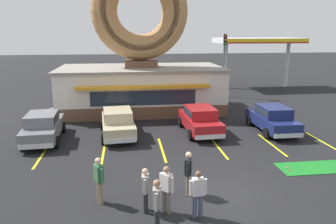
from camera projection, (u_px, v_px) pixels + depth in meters
The scene contains 25 objects.
ground_plane at pixel (224, 193), 12.45m from camera, with size 160.00×160.00×0.00m, color black.
donut_shop_building at pixel (141, 62), 24.68m from camera, with size 12.30×6.75×10.96m.
putting_mat at pixel (327, 167), 14.80m from camera, with size 4.48×1.41×0.03m, color #197523.
mini_donut_near_right at pixel (289, 170), 14.37m from camera, with size 0.13×0.13×0.04m, color brown.
mini_donut_mid_left at pixel (287, 167), 14.67m from camera, with size 0.13×0.13×0.04m, color #A5724C.
golf_ball at pixel (311, 168), 14.64m from camera, with size 0.04×0.04×0.04m, color white.
car_red at pixel (200, 119), 19.69m from camera, with size 2.13×4.63×1.60m.
car_champagne at pixel (118, 122), 19.04m from camera, with size 2.24×4.68×1.60m.
car_grey at pixel (43, 126), 18.21m from camera, with size 2.17×4.65×1.60m.
car_navy at pixel (272, 118), 19.92m from camera, with size 2.00×4.57×1.60m.
pedestrian_blue_sweater_man at pixel (166, 187), 10.90m from camera, with size 0.43×0.47×1.67m.
pedestrian_hooded_kid at pixel (157, 203), 9.82m from camera, with size 0.29×0.59×1.72m.
pedestrian_leather_jacket_man at pixel (145, 188), 10.96m from camera, with size 0.28×0.59×1.58m.
pedestrian_clipboard_woman at pixel (188, 171), 12.12m from camera, with size 0.34×0.58×1.69m.
pedestrian_beanie_man at pixel (198, 192), 10.63m from camera, with size 0.59×0.27×1.63m.
pedestrian_crossing_woman at pixel (99, 178), 11.52m from camera, with size 0.39×0.54×1.71m.
trash_bin at pixel (54, 115), 22.13m from camera, with size 0.57×0.57×0.97m.
traffic_light_pole at pixel (224, 57), 29.96m from camera, with size 0.28×0.47×5.80m.
gas_station_canopy at pixel (258, 42), 34.93m from camera, with size 9.00×4.46×5.30m.
parking_stripe_far_left at pixel (42, 155), 16.29m from camera, with size 0.12×3.60×0.01m, color yellow.
parking_stripe_left at pixel (104, 152), 16.66m from camera, with size 0.12×3.60×0.01m, color yellow.
parking_stripe_mid_left at pixel (162, 149), 17.04m from camera, with size 0.12×3.60×0.01m, color yellow.
parking_stripe_centre at pixel (218, 147), 17.41m from camera, with size 0.12×3.60×0.01m, color yellow.
parking_stripe_mid_right at pixel (272, 144), 17.78m from camera, with size 0.12×3.60×0.01m, color yellow.
parking_stripe_right at pixel (323, 142), 18.16m from camera, with size 0.12×3.60×0.01m, color yellow.
Camera 1 is at (-3.59, -10.98, 5.97)m, focal length 35.00 mm.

